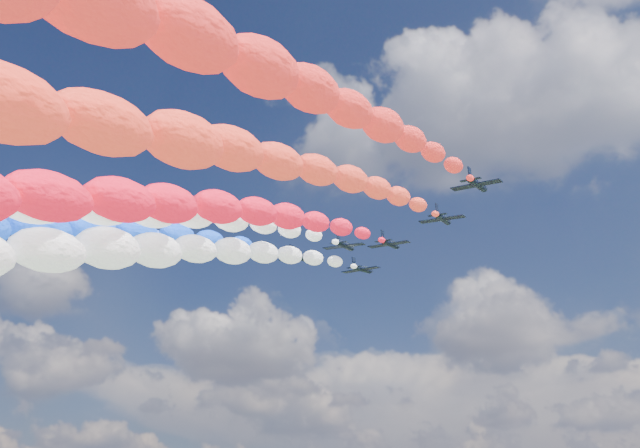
% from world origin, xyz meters
% --- Properties ---
extents(jet_0, '(8.39, 11.28, 4.08)m').
position_xyz_m(jet_0, '(-34.86, -8.40, 110.20)').
color(jet_0, black).
extents(jet_1, '(8.70, 11.50, 4.08)m').
position_xyz_m(jet_1, '(-21.10, 5.77, 110.20)').
color(jet_1, black).
extents(jet_2, '(8.18, 11.13, 4.08)m').
position_xyz_m(jet_2, '(-9.28, 14.66, 110.20)').
color(jet_2, black).
extents(trail_2, '(6.67, 130.98, 44.22)m').
position_xyz_m(trail_2, '(-9.28, -52.01, 90.69)').
color(trail_2, blue).
extents(jet_3, '(8.67, 11.48, 4.08)m').
position_xyz_m(jet_3, '(1.71, 11.77, 110.20)').
color(jet_3, black).
extents(trail_3, '(6.67, 130.98, 44.22)m').
position_xyz_m(trail_3, '(1.71, -54.90, 90.69)').
color(trail_3, white).
extents(jet_4, '(8.79, 11.56, 4.08)m').
position_xyz_m(jet_4, '(-0.90, 26.95, 110.20)').
color(jet_4, black).
extents(trail_4, '(6.67, 130.98, 44.22)m').
position_xyz_m(trail_4, '(-0.90, -39.72, 90.69)').
color(trail_4, silver).
extents(jet_5, '(8.13, 11.09, 4.08)m').
position_xyz_m(jet_5, '(9.95, 14.39, 110.20)').
color(jet_5, black).
extents(trail_5, '(6.67, 130.98, 44.22)m').
position_xyz_m(trail_5, '(9.95, -52.28, 90.69)').
color(trail_5, '#F9122C').
extents(jet_6, '(8.38, 11.27, 4.08)m').
position_xyz_m(jet_6, '(23.03, 5.78, 110.20)').
color(jet_6, black).
extents(trail_6, '(6.67, 130.98, 44.22)m').
position_xyz_m(trail_6, '(23.03, -60.89, 90.69)').
color(trail_6, '#F33827').
extents(jet_7, '(8.58, 11.41, 4.08)m').
position_xyz_m(jet_7, '(32.48, -6.53, 110.20)').
color(jet_7, black).
extents(trail_7, '(6.67, 130.98, 44.22)m').
position_xyz_m(trail_7, '(32.48, -73.20, 90.69)').
color(trail_7, red).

